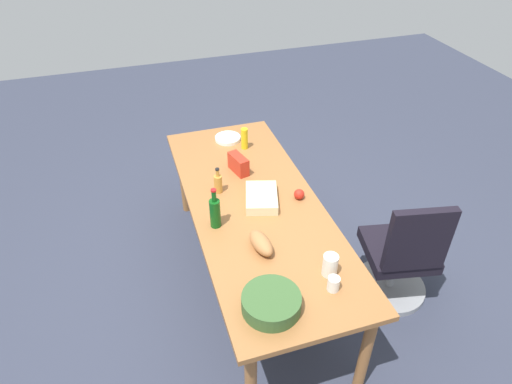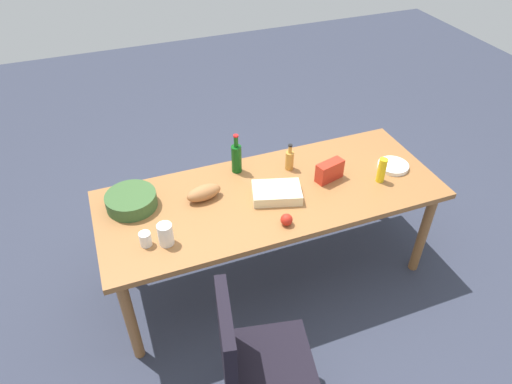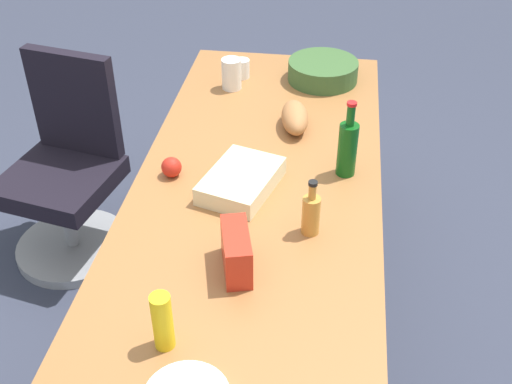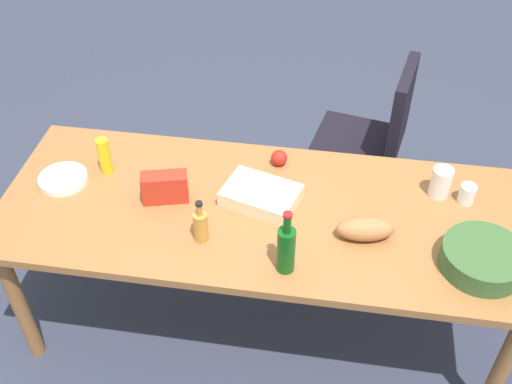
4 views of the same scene
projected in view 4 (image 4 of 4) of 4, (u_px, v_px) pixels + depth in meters
ground_plane at (261, 319)px, 3.20m from camera, size 10.00×10.00×0.00m
conference_table at (262, 222)px, 2.72m from camera, size 2.32×0.91×0.79m
office_chair at (364, 156)px, 3.60m from camera, size 0.57×0.57×0.98m
paper_plate_stack at (63, 179)px, 2.80m from camera, size 0.27×0.27×0.03m
salad_bowl at (483, 258)px, 2.39m from camera, size 0.40×0.40×0.10m
bread_loaf at (365, 229)px, 2.51m from camera, size 0.25×0.15×0.10m
paper_cup at (467, 194)px, 2.68m from camera, size 0.09×0.09×0.09m
wine_bottle at (286, 248)px, 2.34m from camera, size 0.09×0.09×0.30m
chip_bag_red at (165, 187)px, 2.67m from camera, size 0.21×0.13×0.14m
apple_red at (279, 158)px, 2.87m from camera, size 0.08×0.08×0.08m
dressing_bottle at (201, 225)px, 2.49m from camera, size 0.08×0.08×0.20m
sheet_cake at (261, 195)px, 2.68m from camera, size 0.37×0.30×0.07m
mustard_bottle at (104, 156)px, 2.80m from camera, size 0.07×0.07×0.18m
mayo_jar at (441, 182)px, 2.69m from camera, size 0.11×0.11×0.14m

